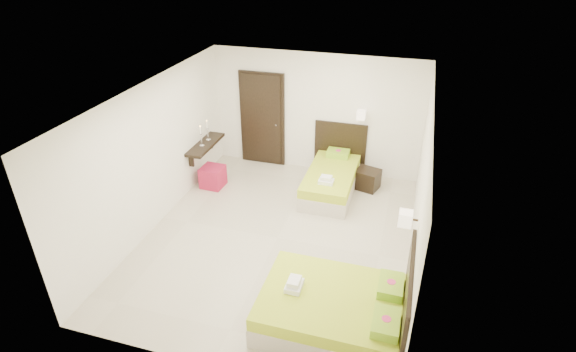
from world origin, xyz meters
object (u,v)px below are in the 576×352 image
(bed_single, at_px, (332,178))
(nightstand, at_px, (367,179))
(ottoman, at_px, (213,177))
(bed_double, at_px, (338,309))

(bed_single, relative_size, nightstand, 4.01)
(bed_single, xyz_separation_m, ottoman, (-2.41, -0.54, -0.06))
(bed_single, distance_m, ottoman, 2.47)
(nightstand, bearing_deg, bed_single, -141.69)
(bed_single, relative_size, bed_double, 0.97)
(bed_single, bearing_deg, bed_double, -77.23)
(bed_single, height_order, nightstand, bed_single)
(bed_double, height_order, nightstand, bed_double)
(nightstand, xyz_separation_m, ottoman, (-3.11, -0.83, 0.01))
(bed_double, relative_size, ottoman, 4.37)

